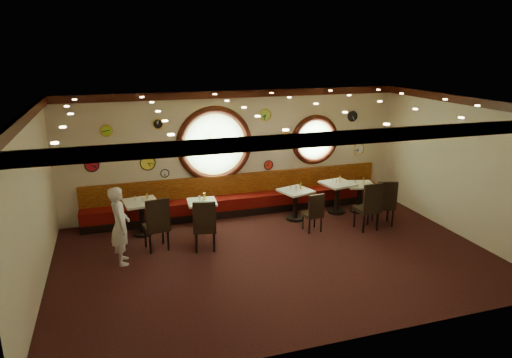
# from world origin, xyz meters

# --- Properties ---
(floor) EXTENTS (9.00, 6.00, 0.00)m
(floor) POSITION_xyz_m (0.00, 0.00, 0.00)
(floor) COLOR black
(floor) RESTS_ON ground
(ceiling) EXTENTS (9.00, 6.00, 0.02)m
(ceiling) POSITION_xyz_m (0.00, 0.00, 3.20)
(ceiling) COLOR #B68533
(ceiling) RESTS_ON wall_back
(wall_back) EXTENTS (9.00, 0.02, 3.20)m
(wall_back) POSITION_xyz_m (0.00, 3.00, 1.60)
(wall_back) COLOR beige
(wall_back) RESTS_ON floor
(wall_front) EXTENTS (9.00, 0.02, 3.20)m
(wall_front) POSITION_xyz_m (0.00, -3.00, 1.60)
(wall_front) COLOR beige
(wall_front) RESTS_ON floor
(wall_left) EXTENTS (0.02, 6.00, 3.20)m
(wall_left) POSITION_xyz_m (-4.50, 0.00, 1.60)
(wall_left) COLOR beige
(wall_left) RESTS_ON floor
(wall_right) EXTENTS (0.02, 6.00, 3.20)m
(wall_right) POSITION_xyz_m (4.50, 0.00, 1.60)
(wall_right) COLOR beige
(wall_right) RESTS_ON floor
(molding_back) EXTENTS (9.00, 0.10, 0.18)m
(molding_back) POSITION_xyz_m (0.00, 2.95, 3.11)
(molding_back) COLOR #351109
(molding_back) RESTS_ON wall_back
(molding_front) EXTENTS (9.00, 0.10, 0.18)m
(molding_front) POSITION_xyz_m (0.00, -2.95, 3.11)
(molding_front) COLOR #351109
(molding_front) RESTS_ON wall_back
(molding_left) EXTENTS (0.10, 6.00, 0.18)m
(molding_left) POSITION_xyz_m (-4.45, 0.00, 3.11)
(molding_left) COLOR #351109
(molding_left) RESTS_ON wall_back
(molding_right) EXTENTS (0.10, 6.00, 0.18)m
(molding_right) POSITION_xyz_m (4.45, 0.00, 3.11)
(molding_right) COLOR #351109
(molding_right) RESTS_ON wall_back
(banquette_base) EXTENTS (8.00, 0.55, 0.20)m
(banquette_base) POSITION_xyz_m (0.00, 2.72, 0.10)
(banquette_base) COLOR black
(banquette_base) RESTS_ON floor
(banquette_seat) EXTENTS (8.00, 0.55, 0.30)m
(banquette_seat) POSITION_xyz_m (0.00, 2.72, 0.35)
(banquette_seat) COLOR #540807
(banquette_seat) RESTS_ON banquette_base
(banquette_back) EXTENTS (8.00, 0.10, 0.55)m
(banquette_back) POSITION_xyz_m (0.00, 2.94, 0.75)
(banquette_back) COLOR #651208
(banquette_back) RESTS_ON wall_back
(porthole_left_glass) EXTENTS (1.66, 0.02, 1.66)m
(porthole_left_glass) POSITION_xyz_m (-0.60, 3.00, 1.85)
(porthole_left_glass) COLOR #8ECB7A
(porthole_left_glass) RESTS_ON wall_back
(porthole_left_frame) EXTENTS (1.98, 0.18, 1.98)m
(porthole_left_frame) POSITION_xyz_m (-0.60, 2.98, 1.85)
(porthole_left_frame) COLOR #351109
(porthole_left_frame) RESTS_ON wall_back
(porthole_left_ring) EXTENTS (1.61, 0.03, 1.61)m
(porthole_left_ring) POSITION_xyz_m (-0.60, 2.95, 1.85)
(porthole_left_ring) COLOR gold
(porthole_left_ring) RESTS_ON wall_back
(porthole_right_glass) EXTENTS (1.10, 0.02, 1.10)m
(porthole_right_glass) POSITION_xyz_m (2.20, 3.00, 1.80)
(porthole_right_glass) COLOR #8ECB7A
(porthole_right_glass) RESTS_ON wall_back
(porthole_right_frame) EXTENTS (1.38, 0.18, 1.38)m
(porthole_right_frame) POSITION_xyz_m (2.20, 2.98, 1.80)
(porthole_right_frame) COLOR #351109
(porthole_right_frame) RESTS_ON wall_back
(porthole_right_ring) EXTENTS (1.09, 0.03, 1.09)m
(porthole_right_ring) POSITION_xyz_m (2.20, 2.95, 1.80)
(porthole_right_ring) COLOR gold
(porthole_right_ring) RESTS_ON wall_back
(wall_clock_0) EXTENTS (0.24, 0.03, 0.24)m
(wall_clock_0) POSITION_xyz_m (0.85, 2.96, 1.20)
(wall_clock_0) COLOR red
(wall_clock_0) RESTS_ON wall_back
(wall_clock_1) EXTENTS (0.32, 0.03, 0.32)m
(wall_clock_1) POSITION_xyz_m (-3.60, 2.96, 1.55)
(wall_clock_1) COLOR red
(wall_clock_1) RESTS_ON wall_back
(wall_clock_2) EXTENTS (0.26, 0.03, 0.26)m
(wall_clock_2) POSITION_xyz_m (-3.20, 2.96, 2.35)
(wall_clock_2) COLOR #8FC126
(wall_clock_2) RESTS_ON wall_back
(wall_clock_3) EXTENTS (0.36, 0.03, 0.36)m
(wall_clock_3) POSITION_xyz_m (-2.30, 2.96, 1.50)
(wall_clock_3) COLOR yellow
(wall_clock_3) RESTS_ON wall_back
(wall_clock_4) EXTENTS (0.24, 0.03, 0.24)m
(wall_clock_4) POSITION_xyz_m (-2.00, 2.96, 2.45)
(wall_clock_4) COLOR black
(wall_clock_4) RESTS_ON wall_back
(wall_clock_5) EXTENTS (0.22, 0.03, 0.22)m
(wall_clock_5) POSITION_xyz_m (1.35, 2.96, 1.95)
(wall_clock_5) COLOR gold
(wall_clock_5) RESTS_ON wall_back
(wall_clock_6) EXTENTS (0.34, 0.03, 0.34)m
(wall_clock_6) POSITION_xyz_m (3.55, 2.96, 1.45)
(wall_clock_6) COLOR white
(wall_clock_6) RESTS_ON wall_back
(wall_clock_7) EXTENTS (0.30, 0.03, 0.30)m
(wall_clock_7) POSITION_xyz_m (0.75, 2.96, 2.55)
(wall_clock_7) COLOR #94D643
(wall_clock_7) RESTS_ON wall_back
(wall_clock_8) EXTENTS (0.20, 0.03, 0.20)m
(wall_clock_8) POSITION_xyz_m (-1.90, 2.96, 1.20)
(wall_clock_8) COLOR silver
(wall_clock_8) RESTS_ON wall_back
(wall_clock_9) EXTENTS (0.28, 0.03, 0.28)m
(wall_clock_9) POSITION_xyz_m (3.30, 2.96, 2.40)
(wall_clock_9) COLOR black
(wall_clock_9) RESTS_ON wall_back
(table_a) EXTENTS (0.84, 0.84, 0.82)m
(table_a) POSITION_xyz_m (-2.58, 2.07, 0.52)
(table_a) COLOR black
(table_a) RESTS_ON floor
(table_b) EXTENTS (0.72, 0.72, 0.73)m
(table_b) POSITION_xyz_m (-1.19, 1.89, 0.46)
(table_b) COLOR black
(table_b) RESTS_ON floor
(table_c) EXTENTS (0.89, 0.89, 0.79)m
(table_c) POSITION_xyz_m (1.21, 1.87, 0.50)
(table_c) COLOR black
(table_c) RESTS_ON floor
(table_d) EXTENTS (0.87, 0.87, 0.83)m
(table_d) POSITION_xyz_m (2.45, 2.01, 0.52)
(table_d) COLOR black
(table_d) RESTS_ON floor
(table_e) EXTENTS (0.85, 0.85, 0.78)m
(table_e) POSITION_xyz_m (3.05, 1.89, 0.49)
(table_e) COLOR black
(table_e) RESTS_ON floor
(chair_a) EXTENTS (0.58, 0.58, 0.74)m
(chair_a) POSITION_xyz_m (-2.32, 1.06, 0.68)
(chair_a) COLOR black
(chair_a) RESTS_ON floor
(chair_b) EXTENTS (0.57, 0.57, 0.72)m
(chair_b) POSITION_xyz_m (-1.36, 0.73, 0.66)
(chair_b) COLOR black
(chair_b) RESTS_ON floor
(chair_c) EXTENTS (0.43, 0.43, 0.59)m
(chair_c) POSITION_xyz_m (1.32, 0.99, 0.55)
(chair_c) COLOR black
(chair_c) RESTS_ON floor
(chair_d) EXTENTS (0.53, 0.53, 0.74)m
(chair_d) POSITION_xyz_m (2.60, 0.67, 0.68)
(chair_d) COLOR black
(chair_d) RESTS_ON floor
(chair_e) EXTENTS (0.59, 0.59, 0.71)m
(chair_e) POSITION_xyz_m (3.13, 0.83, 0.66)
(chair_e) COLOR black
(chair_e) RESTS_ON floor
(condiment_a_salt) EXTENTS (0.04, 0.04, 0.11)m
(condiment_a_salt) POSITION_xyz_m (-2.70, 2.16, 0.88)
(condiment_a_salt) COLOR silver
(condiment_a_salt) RESTS_ON table_a
(condiment_b_salt) EXTENTS (0.04, 0.04, 0.11)m
(condiment_b_salt) POSITION_xyz_m (-1.23, 1.95, 0.79)
(condiment_b_salt) COLOR silver
(condiment_b_salt) RESTS_ON table_b
(condiment_c_salt) EXTENTS (0.04, 0.04, 0.10)m
(condiment_c_salt) POSITION_xyz_m (1.10, 1.96, 0.84)
(condiment_c_salt) COLOR silver
(condiment_c_salt) RESTS_ON table_c
(condiment_d_salt) EXTENTS (0.03, 0.03, 0.10)m
(condiment_d_salt) POSITION_xyz_m (2.35, 2.12, 0.88)
(condiment_d_salt) COLOR silver
(condiment_d_salt) RESTS_ON table_d
(condiment_a_pepper) EXTENTS (0.03, 0.03, 0.10)m
(condiment_a_pepper) POSITION_xyz_m (-2.54, 1.99, 0.87)
(condiment_a_pepper) COLOR silver
(condiment_a_pepper) RESTS_ON table_a
(condiment_b_pepper) EXTENTS (0.03, 0.03, 0.10)m
(condiment_b_pepper) POSITION_xyz_m (-1.19, 1.82, 0.78)
(condiment_b_pepper) COLOR #B7B8BC
(condiment_b_pepper) RESTS_ON table_b
(condiment_c_pepper) EXTENTS (0.04, 0.04, 0.11)m
(condiment_c_pepper) POSITION_xyz_m (1.19, 1.81, 0.85)
(condiment_c_pepper) COLOR silver
(condiment_c_pepper) RESTS_ON table_c
(condiment_d_pepper) EXTENTS (0.04, 0.04, 0.10)m
(condiment_d_pepper) POSITION_xyz_m (2.41, 2.03, 0.88)
(condiment_d_pepper) COLOR silver
(condiment_d_pepper) RESTS_ON table_d
(condiment_a_bottle) EXTENTS (0.04, 0.04, 0.14)m
(condiment_a_bottle) POSITION_xyz_m (-2.42, 2.19, 0.89)
(condiment_a_bottle) COLOR gold
(condiment_a_bottle) RESTS_ON table_a
(condiment_b_bottle) EXTENTS (0.06, 0.06, 0.18)m
(condiment_b_bottle) POSITION_xyz_m (-1.11, 1.96, 0.82)
(condiment_b_bottle) COLOR gold
(condiment_b_bottle) RESTS_ON table_b
(condiment_c_bottle) EXTENTS (0.05, 0.05, 0.16)m
(condiment_c_bottle) POSITION_xyz_m (1.35, 1.91, 0.87)
(condiment_c_bottle) COLOR gold
(condiment_c_bottle) RESTS_ON table_c
(condiment_d_bottle) EXTENTS (0.06, 0.06, 0.18)m
(condiment_d_bottle) POSITION_xyz_m (2.52, 2.06, 0.92)
(condiment_d_bottle) COLOR orange
(condiment_d_bottle) RESTS_ON table_d
(condiment_e_salt) EXTENTS (0.03, 0.03, 0.09)m
(condiment_e_salt) POSITION_xyz_m (2.97, 2.00, 0.82)
(condiment_e_salt) COLOR silver
(condiment_e_salt) RESTS_ON table_e
(condiment_e_pepper) EXTENTS (0.04, 0.04, 0.11)m
(condiment_e_pepper) POSITION_xyz_m (3.12, 1.86, 0.83)
(condiment_e_pepper) COLOR silver
(condiment_e_pepper) RESTS_ON table_e
(condiment_e_bottle) EXTENTS (0.05, 0.05, 0.16)m
(condiment_e_bottle) POSITION_xyz_m (3.16, 1.92, 0.86)
(condiment_e_bottle) COLOR gold
(condiment_e_bottle) RESTS_ON table_e
(waiter) EXTENTS (0.42, 0.61, 1.62)m
(waiter) POSITION_xyz_m (-3.08, 0.71, 0.81)
(waiter) COLOR white
(waiter) RESTS_ON floor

